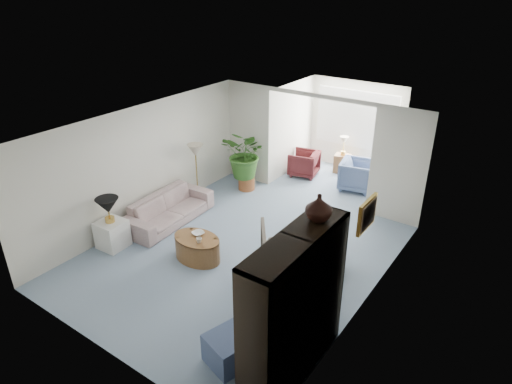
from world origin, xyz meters
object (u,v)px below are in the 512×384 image
Objects in this scene: framed_picture at (368,215)px; sofa at (169,209)px; floor_lamp at (195,150)px; table_lamp at (108,206)px; plant_pot at (247,183)px; sunroom_table at (342,164)px; sunroom_chair_blue at (357,175)px; end_table at (112,234)px; sunroom_chair_maroon at (304,163)px; coffee_bowl at (198,233)px; entertainment_cabinet at (294,307)px; ottoman at (229,350)px; coffee_cup at (199,240)px; cabinet_urn at (319,208)px; coffee_table at (197,248)px; wingback_chair at (286,247)px; side_table_dark at (329,256)px.

framed_picture is 4.67m from sofa.
framed_picture is at bearing -17.09° from floor_lamp.
framed_picture is at bearing 12.72° from table_lamp.
sunroom_table reaches higher than plant_pot.
sofa is 2.56× the size of sunroom_chair_blue.
framed_picture reaches higher than end_table.
table_lamp is 5.39m from sunroom_chair_maroon.
sunroom_chair_blue is (1.25, 4.45, -0.10)m from coffee_bowl.
entertainment_cabinet reaches higher than coffee_bowl.
ottoman is 6.25m from sunroom_chair_blue.
coffee_cup reaches higher than coffee_bowl.
framed_picture reaches higher than coffee_cup.
sunroom_table is at bearing 33.17° from sunroom_chair_blue.
coffee_cup is 0.30× the size of cabinet_urn.
coffee_table is 0.46× the size of entertainment_cabinet.
table_lamp reaches higher than sunroom_table.
coffee_table is at bearing -172.21° from framed_picture.
sunroom_chair_blue is (-1.82, 4.14, -1.33)m from framed_picture.
table_lamp reaches higher than end_table.
table_lamp is 0.61× the size of sunroom_chair_maroon.
sunroom_chair_maroon is at bearing 78.17° from sunroom_chair_blue.
end_table is at bearing 168.68° from sofa.
wingback_chair is 3.84m from sunroom_chair_blue.
wingback_chair is 0.44× the size of entertainment_cabinet.
coffee_cup is 3.22m from cabinet_urn.
sunroom_chair_blue is (1.05, 4.65, -0.13)m from coffee_cup.
sunroom_chair_blue reaches higher than ottoman.
end_table is 2.56× the size of coffee_bowl.
sofa reaches higher than end_table.
coffee_table is 2.71× the size of cabinet_urn.
coffee_table is 9.06× the size of coffee_cup.
wingback_chair reaches higher than side_table_dark.
coffee_cup is 5.42m from sunroom_table.
coffee_bowl is at bearing 116.57° from coffee_table.
coffee_bowl is at bearing -71.19° from plant_pot.
sunroom_table is at bearing 85.16° from coffee_table.
sunroom_chair_maroon is at bearing 120.32° from cabinet_urn.
table_lamp is 4.62m from cabinet_urn.
sunroom_chair_maroon is at bearing 64.04° from floor_lamp.
sofa is 4.19m from ottoman.
coffee_bowl reaches higher than plant_pot.
wingback_chair is at bearing 22.05° from coffee_bowl.
sunroom_chair_blue is at bearing 75.24° from coffee_table.
sofa reaches higher than coffee_bowl.
entertainment_cabinet reaches higher than coffee_cup.
sunroom_chair_blue is 1.13× the size of sunroom_chair_maroon.
sunroom_chair_blue is at bearing 78.17° from sunroom_chair_maroon.
cabinet_urn is at bearing -1.22° from end_table.
plant_pot is (-1.18, 3.07, -0.34)m from coffee_cup.
coffee_bowl is (1.58, 0.74, 0.20)m from end_table.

